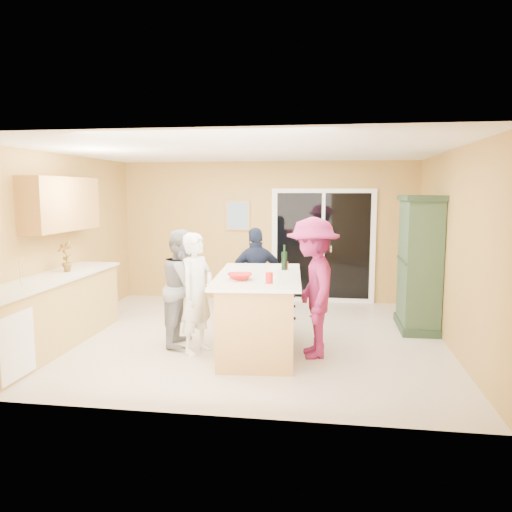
# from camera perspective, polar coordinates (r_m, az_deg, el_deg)

# --- Properties ---
(floor) EXTENTS (5.50, 5.50, 0.00)m
(floor) POSITION_cam_1_polar(r_m,az_deg,el_deg) (7.16, -1.32, -9.24)
(floor) COLOR beige
(floor) RESTS_ON ground
(ceiling) EXTENTS (5.50, 5.00, 0.10)m
(ceiling) POSITION_cam_1_polar(r_m,az_deg,el_deg) (6.88, -1.39, 11.98)
(ceiling) COLOR white
(ceiling) RESTS_ON wall_back
(wall_back) EXTENTS (5.50, 0.10, 2.60)m
(wall_back) POSITION_cam_1_polar(r_m,az_deg,el_deg) (9.36, 1.24, 2.81)
(wall_back) COLOR tan
(wall_back) RESTS_ON ground
(wall_front) EXTENTS (5.50, 0.10, 2.60)m
(wall_front) POSITION_cam_1_polar(r_m,az_deg,el_deg) (4.48, -6.78, -2.33)
(wall_front) COLOR tan
(wall_front) RESTS_ON ground
(wall_left) EXTENTS (0.10, 5.00, 2.60)m
(wall_left) POSITION_cam_1_polar(r_m,az_deg,el_deg) (7.85, -21.56, 1.39)
(wall_left) COLOR tan
(wall_left) RESTS_ON ground
(wall_right) EXTENTS (0.10, 5.00, 2.60)m
(wall_right) POSITION_cam_1_polar(r_m,az_deg,el_deg) (6.98, 21.48, 0.71)
(wall_right) COLOR tan
(wall_right) RESTS_ON ground
(left_cabinet_run) EXTENTS (0.65, 3.05, 1.24)m
(left_cabinet_run) POSITION_cam_1_polar(r_m,az_deg,el_deg) (6.94, -23.39, -6.45)
(left_cabinet_run) COLOR tan
(left_cabinet_run) RESTS_ON floor
(upper_cabinets) EXTENTS (0.35, 1.60, 0.75)m
(upper_cabinets) POSITION_cam_1_polar(r_m,az_deg,el_deg) (7.55, -21.37, 5.56)
(upper_cabinets) COLOR tan
(upper_cabinets) RESTS_ON wall_left
(sliding_door) EXTENTS (1.90, 0.07, 2.10)m
(sliding_door) POSITION_cam_1_polar(r_m,az_deg,el_deg) (9.28, 7.66, 1.15)
(sliding_door) COLOR white
(sliding_door) RESTS_ON floor
(framed_picture) EXTENTS (0.46, 0.04, 0.56)m
(framed_picture) POSITION_cam_1_polar(r_m,az_deg,el_deg) (9.41, -2.11, 4.66)
(framed_picture) COLOR tan
(framed_picture) RESTS_ON wall_back
(kitchen_island) EXTENTS (1.18, 1.99, 1.01)m
(kitchen_island) POSITION_cam_1_polar(r_m,az_deg,el_deg) (6.41, 0.32, -6.85)
(kitchen_island) COLOR tan
(kitchen_island) RESTS_ON floor
(green_hutch) EXTENTS (0.57, 1.09, 2.00)m
(green_hutch) POSITION_cam_1_polar(r_m,az_deg,el_deg) (7.77, 18.15, -0.95)
(green_hutch) COLOR #223826
(green_hutch) RESTS_ON floor
(woman_white) EXTENTS (0.55, 0.66, 1.54)m
(woman_white) POSITION_cam_1_polar(r_m,az_deg,el_deg) (6.38, -6.77, -4.25)
(woman_white) COLOR white
(woman_white) RESTS_ON floor
(woman_grey) EXTENTS (0.63, 0.79, 1.56)m
(woman_grey) POSITION_cam_1_polar(r_m,az_deg,el_deg) (6.74, -8.24, -3.57)
(woman_grey) COLOR gray
(woman_grey) RESTS_ON floor
(woman_navy) EXTENTS (0.96, 0.68, 1.51)m
(woman_navy) POSITION_cam_1_polar(r_m,az_deg,el_deg) (7.56, 0.07, -2.45)
(woman_navy) COLOR #171D33
(woman_navy) RESTS_ON floor
(woman_magenta) EXTENTS (0.82, 1.21, 1.74)m
(woman_magenta) POSITION_cam_1_polar(r_m,az_deg,el_deg) (6.21, 6.50, -3.61)
(woman_magenta) COLOR #8F1F54
(woman_magenta) RESTS_ON floor
(serving_bowl) EXTENTS (0.35, 0.35, 0.07)m
(serving_bowl) POSITION_cam_1_polar(r_m,az_deg,el_deg) (5.93, -1.87, -2.36)
(serving_bowl) COLOR red
(serving_bowl) RESTS_ON kitchen_island
(tulip_vase) EXTENTS (0.26, 0.20, 0.43)m
(tulip_vase) POSITION_cam_1_polar(r_m,az_deg,el_deg) (7.40, -20.88, -0.03)
(tulip_vase) COLOR #A02210
(tulip_vase) RESTS_ON left_cabinet_run
(tumbler_near) EXTENTS (0.10, 0.10, 0.11)m
(tumbler_near) POSITION_cam_1_polar(r_m,az_deg,el_deg) (6.70, 3.39, -1.09)
(tumbler_near) COLOR red
(tumbler_near) RESTS_ON kitchen_island
(tumbler_far) EXTENTS (0.11, 0.11, 0.12)m
(tumbler_far) POSITION_cam_1_polar(r_m,az_deg,el_deg) (5.70, 1.52, -2.50)
(tumbler_far) COLOR red
(tumbler_far) RESTS_ON kitchen_island
(wine_bottle) EXTENTS (0.08, 0.08, 0.33)m
(wine_bottle) POSITION_cam_1_polar(r_m,az_deg,el_deg) (6.65, 3.26, -0.48)
(wine_bottle) COLOR black
(wine_bottle) RESTS_ON kitchen_island
(white_plate) EXTENTS (0.25, 0.25, 0.01)m
(white_plate) POSITION_cam_1_polar(r_m,az_deg,el_deg) (5.95, -2.22, -2.62)
(white_plate) COLOR silver
(white_plate) RESTS_ON kitchen_island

